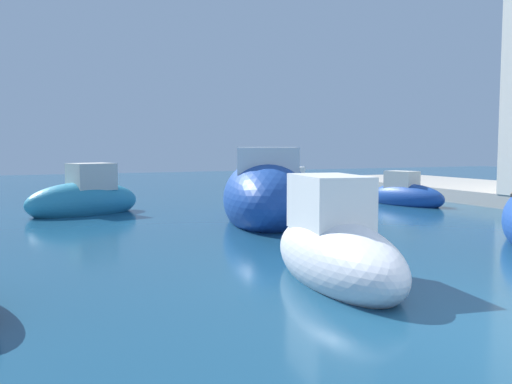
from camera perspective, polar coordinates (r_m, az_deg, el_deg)
moored_boat_1 at (r=18.67m, az=-17.11°, el=-0.67°), size 4.00×2.60×1.91m
moored_boat_3 at (r=21.24m, az=15.09°, el=-0.30°), size 1.88×3.29×1.47m
moored_boat_5 at (r=16.51m, az=1.15°, el=-0.34°), size 4.93×6.93×2.66m
moored_boat_7 at (r=22.38m, az=3.99°, el=0.14°), size 3.05×3.12×1.58m
moored_boat_8 at (r=9.21m, az=8.08°, el=-5.80°), size 2.04×4.17×1.99m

